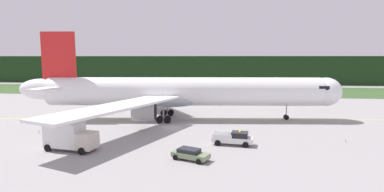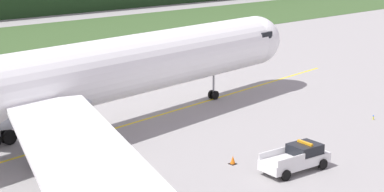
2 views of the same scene
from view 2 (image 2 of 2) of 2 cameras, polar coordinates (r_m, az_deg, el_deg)
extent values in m
plane|color=gray|center=(43.24, -7.83, -7.09)|extent=(320.00, 320.00, 0.00)
cube|color=yellow|center=(49.75, -11.99, -4.39)|extent=(79.53, 7.92, 0.01)
cylinder|color=white|center=(48.37, -12.30, 1.48)|extent=(50.19, 9.95, 5.22)
ellipsoid|color=white|center=(66.84, 5.88, 5.19)|extent=(6.21, 5.74, 5.22)
ellipsoid|color=#ABB3BF|center=(47.31, -14.63, -0.73)|extent=(12.56, 6.60, 2.87)
cube|color=black|center=(65.71, 5.27, 5.85)|extent=(2.26, 5.10, 0.70)
cube|color=white|center=(32.76, -10.04, -5.71)|extent=(14.26, 25.93, 0.35)
cylinder|color=#ACACAC|center=(38.58, -11.18, -5.03)|extent=(3.80, 3.31, 2.99)
cylinder|color=black|center=(39.64, -9.10, -4.41)|extent=(0.38, 2.75, 2.75)
cylinder|color=gray|center=(61.99, 2.02, 1.28)|extent=(0.20, 0.20, 2.61)
cylinder|color=black|center=(62.45, 1.83, 0.15)|extent=(0.92, 0.30, 0.90)
cylinder|color=black|center=(62.14, 2.20, 0.08)|extent=(0.92, 0.30, 0.90)
cylinder|color=black|center=(50.49, -16.64, -3.70)|extent=(1.22, 0.41, 1.20)
cylinder|color=black|center=(51.07, -17.07, -3.53)|extent=(1.22, 0.41, 1.20)
cylinder|color=gray|center=(44.60, -13.06, -4.06)|extent=(0.28, 0.28, 2.61)
cylinder|color=black|center=(45.67, -12.51, -5.33)|extent=(1.22, 0.41, 1.20)
cylinder|color=black|center=(45.14, -11.98, -5.53)|extent=(1.22, 0.41, 1.20)
cylinder|color=black|center=(44.92, -13.95, -5.75)|extent=(1.22, 0.41, 1.20)
cylinder|color=black|center=(44.38, -13.43, -5.97)|extent=(1.22, 0.41, 1.20)
cube|color=white|center=(43.55, 9.56, -5.97)|extent=(5.51, 2.59, 0.70)
cube|color=black|center=(43.97, 10.48, -4.85)|extent=(2.33, 2.03, 0.70)
cube|color=white|center=(43.12, 7.53, -5.29)|extent=(2.54, 0.43, 0.45)
cube|color=white|center=(41.90, 9.25, -5.95)|extent=(2.54, 0.43, 0.45)
cube|color=orange|center=(43.83, 10.50, -4.32)|extent=(0.37, 1.36, 0.16)
cylinder|color=black|center=(45.54, 10.27, -5.57)|extent=(0.78, 0.34, 0.76)
cylinder|color=black|center=(44.29, 12.10, -6.23)|extent=(0.78, 0.34, 0.76)
cylinder|color=black|center=(43.14, 6.91, -6.57)|extent=(0.78, 0.34, 0.76)
cylinder|color=black|center=(41.82, 8.75, -7.32)|extent=(0.78, 0.34, 0.76)
cube|color=black|center=(44.53, 3.82, -6.32)|extent=(0.49, 0.49, 0.03)
cone|color=orange|center=(44.42, 3.83, -5.95)|extent=(0.38, 0.38, 0.59)
cylinder|color=yellow|center=(57.53, 16.54, -1.98)|extent=(0.10, 0.10, 0.30)
sphere|color=blue|center=(57.48, 16.56, -1.79)|extent=(0.12, 0.12, 0.12)
camera|label=1|loc=(36.29, 72.46, -2.23)|focal=29.25mm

